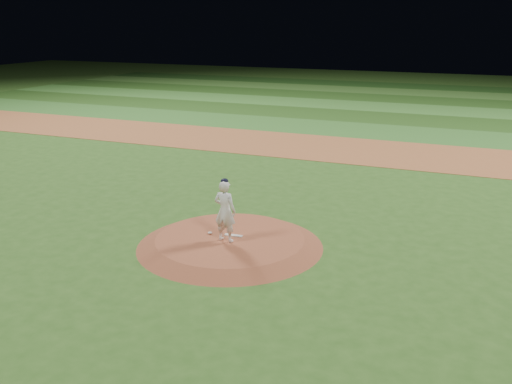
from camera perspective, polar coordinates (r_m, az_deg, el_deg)
name	(u,v)px	position (r m, az deg, el deg)	size (l,w,h in m)	color
ground	(230,246)	(16.99, -2.60, -5.37)	(120.00, 120.00, 0.00)	#2D571C
infield_dirt_band	(346,149)	(29.70, 8.95, 4.23)	(70.00, 6.00, 0.02)	#99572F
outfield_stripe_0	(368,131)	(34.97, 11.14, 6.03)	(70.00, 5.00, 0.02)	#316B27
outfield_stripe_1	(384,118)	(39.81, 12.64, 7.24)	(70.00, 5.00, 0.02)	#244D18
outfield_stripe_2	(396,108)	(44.69, 13.81, 8.19)	(70.00, 5.00, 0.02)	#3A7B2D
outfield_stripe_3	(406,99)	(49.59, 14.76, 8.95)	(70.00, 5.00, 0.02)	#244F19
outfield_stripe_4	(414,92)	(54.51, 15.54, 9.57)	(70.00, 5.00, 0.02)	#3C7229
outfield_stripe_5	(421,87)	(59.44, 16.20, 10.08)	(70.00, 5.00, 0.02)	#1D4716
pitchers_mound	(230,242)	(16.95, -2.61, -4.98)	(5.50, 5.50, 0.25)	brown
pitching_rubber	(234,235)	(17.04, -2.26, -4.35)	(0.55, 0.14, 0.03)	silver
rosin_bag	(210,233)	(17.21, -4.63, -4.09)	(0.13, 0.13, 0.07)	silver
pitcher_on_mound	(225,211)	(16.36, -3.12, -1.87)	(0.69, 0.48, 1.89)	white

